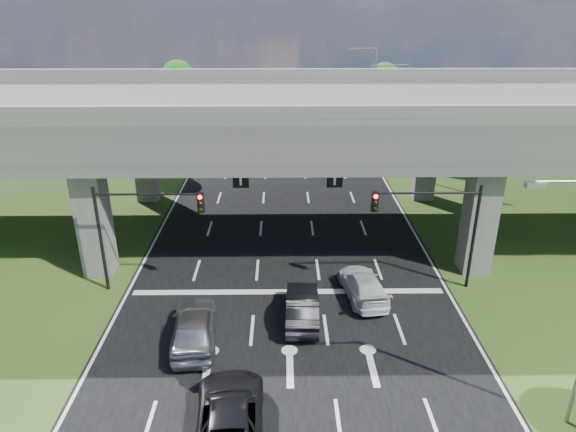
{
  "coord_description": "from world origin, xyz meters",
  "views": [
    {
      "loc": [
        -0.31,
        -20.82,
        14.88
      ],
      "look_at": [
        0.03,
        6.57,
        3.26
      ],
      "focal_mm": 32.0,
      "sensor_mm": 36.0,
      "label": 1
    }
  ],
  "objects_px": {
    "car_silver": "(194,326)",
    "car_dark": "(302,306)",
    "signal_left": "(139,220)",
    "signal_right": "(436,218)",
    "streetlight_far": "(400,111)",
    "car_trailing": "(230,417)",
    "car_white": "(363,285)",
    "streetlight_beyond": "(371,83)"
  },
  "relations": [
    {
      "from": "signal_left",
      "to": "car_trailing",
      "type": "distance_m",
      "value": 12.22
    },
    {
      "from": "car_silver",
      "to": "streetlight_far",
      "type": "bearing_deg",
      "value": -125.68
    },
    {
      "from": "streetlight_beyond",
      "to": "car_trailing",
      "type": "bearing_deg",
      "value": -104.91
    },
    {
      "from": "streetlight_far",
      "to": "streetlight_beyond",
      "type": "relative_size",
      "value": 1.0
    },
    {
      "from": "car_silver",
      "to": "car_dark",
      "type": "xyz_separation_m",
      "value": [
        5.08,
        1.75,
        -0.1
      ]
    },
    {
      "from": "streetlight_far",
      "to": "car_trailing",
      "type": "distance_m",
      "value": 33.2
    },
    {
      "from": "car_dark",
      "to": "car_trailing",
      "type": "relative_size",
      "value": 0.83
    },
    {
      "from": "signal_right",
      "to": "car_trailing",
      "type": "bearing_deg",
      "value": -134.29
    },
    {
      "from": "signal_right",
      "to": "car_trailing",
      "type": "relative_size",
      "value": 1.1
    },
    {
      "from": "streetlight_beyond",
      "to": "car_dark",
      "type": "distance_m",
      "value": 40.56
    },
    {
      "from": "streetlight_far",
      "to": "car_trailing",
      "type": "height_order",
      "value": "streetlight_far"
    },
    {
      "from": "car_silver",
      "to": "car_trailing",
      "type": "bearing_deg",
      "value": 105.9
    },
    {
      "from": "streetlight_beyond",
      "to": "car_trailing",
      "type": "height_order",
      "value": "streetlight_beyond"
    },
    {
      "from": "car_trailing",
      "to": "streetlight_beyond",
      "type": "bearing_deg",
      "value": -108.11
    },
    {
      "from": "signal_left",
      "to": "streetlight_far",
      "type": "relative_size",
      "value": 0.6
    },
    {
      "from": "car_white",
      "to": "car_trailing",
      "type": "xyz_separation_m",
      "value": [
        -6.28,
        -9.4,
        0.07
      ]
    },
    {
      "from": "streetlight_far",
      "to": "car_white",
      "type": "xyz_separation_m",
      "value": [
        -6.07,
        -21.0,
        -5.13
      ]
    },
    {
      "from": "streetlight_far",
      "to": "signal_right",
      "type": "bearing_deg",
      "value": -96.47
    },
    {
      "from": "streetlight_beyond",
      "to": "car_dark",
      "type": "bearing_deg",
      "value": -103.55
    },
    {
      "from": "signal_right",
      "to": "streetlight_beyond",
      "type": "bearing_deg",
      "value": 86.39
    },
    {
      "from": "signal_left",
      "to": "car_silver",
      "type": "bearing_deg",
      "value": -54.71
    },
    {
      "from": "signal_right",
      "to": "car_white",
      "type": "distance_m",
      "value": 5.23
    },
    {
      "from": "streetlight_beyond",
      "to": "car_dark",
      "type": "height_order",
      "value": "streetlight_beyond"
    },
    {
      "from": "signal_right",
      "to": "car_trailing",
      "type": "xyz_separation_m",
      "value": [
        -10.08,
        -10.34,
        -3.4
      ]
    },
    {
      "from": "car_silver",
      "to": "car_dark",
      "type": "relative_size",
      "value": 1.1
    },
    {
      "from": "signal_right",
      "to": "car_white",
      "type": "xyz_separation_m",
      "value": [
        -3.8,
        -0.94,
        -3.47
      ]
    },
    {
      "from": "signal_left",
      "to": "car_silver",
      "type": "height_order",
      "value": "signal_left"
    },
    {
      "from": "signal_right",
      "to": "streetlight_far",
      "type": "bearing_deg",
      "value": 83.53
    },
    {
      "from": "streetlight_beyond",
      "to": "car_trailing",
      "type": "xyz_separation_m",
      "value": [
        -12.36,
        -46.4,
        -5.06
      ]
    },
    {
      "from": "signal_right",
      "to": "signal_left",
      "type": "height_order",
      "value": "same"
    },
    {
      "from": "car_trailing",
      "to": "signal_right",
      "type": "bearing_deg",
      "value": -137.48
    },
    {
      "from": "streetlight_far",
      "to": "car_silver",
      "type": "distance_m",
      "value": 29.22
    },
    {
      "from": "car_white",
      "to": "car_trailing",
      "type": "relative_size",
      "value": 0.87
    },
    {
      "from": "car_white",
      "to": "streetlight_beyond",
      "type": "bearing_deg",
      "value": -107.14
    },
    {
      "from": "streetlight_beyond",
      "to": "car_silver",
      "type": "distance_m",
      "value": 43.66
    },
    {
      "from": "signal_right",
      "to": "streetlight_far",
      "type": "xyz_separation_m",
      "value": [
        2.27,
        20.06,
        1.66
      ]
    },
    {
      "from": "signal_right",
      "to": "car_dark",
      "type": "distance_m",
      "value": 8.5
    },
    {
      "from": "signal_right",
      "to": "signal_left",
      "type": "bearing_deg",
      "value": 180.0
    },
    {
      "from": "signal_right",
      "to": "streetlight_far",
      "type": "relative_size",
      "value": 0.6
    },
    {
      "from": "signal_right",
      "to": "car_dark",
      "type": "relative_size",
      "value": 1.32
    },
    {
      "from": "car_white",
      "to": "car_trailing",
      "type": "bearing_deg",
      "value": 48.41
    },
    {
      "from": "streetlight_beyond",
      "to": "car_trailing",
      "type": "distance_m",
      "value": 48.28
    }
  ]
}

